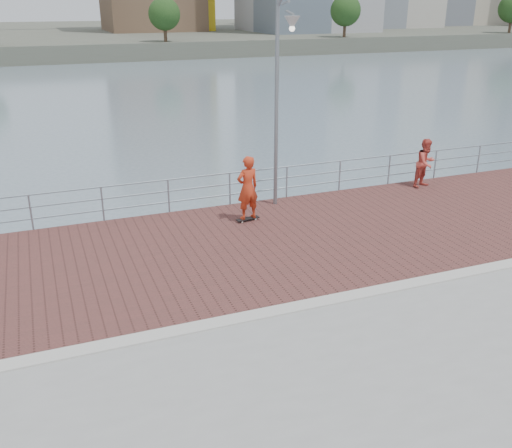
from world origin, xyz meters
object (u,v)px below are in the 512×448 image
object	(u,v)px
street_lamp	(283,69)
bystander	(426,163)
guardrail	(200,188)
skateboarder	(248,188)

from	to	relation	value
street_lamp	bystander	distance (m)	6.79
guardrail	street_lamp	xyz separation A→B (m)	(2.45, -0.96, 3.76)
guardrail	street_lamp	bearing A→B (deg)	-21.39
skateboarder	bystander	xyz separation A→B (m)	(7.19, 0.92, -0.19)
street_lamp	bystander	size ratio (longest dim) A/B	3.57
guardrail	bystander	size ratio (longest dim) A/B	22.24
skateboarder	bystander	bearing A→B (deg)	177.56
street_lamp	skateboarder	bearing A→B (deg)	-154.27
guardrail	skateboarder	distance (m)	1.98
street_lamp	skateboarder	world-z (taller)	street_lamp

